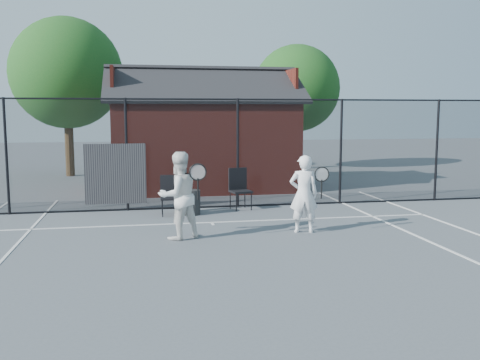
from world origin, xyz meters
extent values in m
plane|color=#4E5559|center=(0.00, 0.00, 0.00)|extent=(80.00, 80.00, 0.00)
cube|color=silver|center=(0.00, 3.00, 0.01)|extent=(11.00, 0.06, 0.01)
cube|color=silver|center=(0.00, 2.85, 0.01)|extent=(0.06, 0.30, 0.01)
cylinder|color=black|center=(-5.00, 5.00, 1.50)|extent=(0.07, 0.07, 3.00)
cylinder|color=black|center=(-2.00, 5.00, 1.50)|extent=(0.07, 0.07, 3.00)
cylinder|color=black|center=(1.00, 5.00, 1.50)|extent=(0.07, 0.07, 3.00)
cylinder|color=black|center=(4.00, 5.00, 1.50)|extent=(0.07, 0.07, 3.00)
cylinder|color=black|center=(7.00, 5.00, 1.50)|extent=(0.07, 0.07, 3.00)
cylinder|color=black|center=(0.00, 5.00, 2.97)|extent=(22.00, 0.04, 0.04)
cylinder|color=black|center=(0.00, 5.00, 0.03)|extent=(22.00, 0.04, 0.04)
cube|color=black|center=(0.00, 5.00, 1.50)|extent=(22.00, 3.00, 0.01)
cube|color=black|center=(-2.30, 4.98, 1.00)|extent=(1.60, 0.04, 1.60)
cube|color=#5E1E16|center=(0.50, 9.00, 1.50)|extent=(6.00, 4.00, 3.00)
cube|color=black|center=(0.50, 8.00, 3.53)|extent=(6.50, 2.36, 1.32)
cube|color=black|center=(0.50, 10.00, 3.53)|extent=(6.50, 2.36, 1.32)
cube|color=#5E1E16|center=(-2.45, 9.00, 3.53)|extent=(0.10, 2.80, 1.06)
cube|color=#5E1E16|center=(3.45, 9.00, 3.53)|extent=(0.10, 2.80, 1.06)
cylinder|color=#2D2212|center=(-4.50, 13.50, 1.26)|extent=(0.36, 0.36, 2.52)
sphere|color=#154B19|center=(-4.50, 13.50, 4.20)|extent=(4.48, 4.48, 4.48)
cylinder|color=#2D2212|center=(5.50, 14.50, 1.12)|extent=(0.36, 0.36, 2.23)
sphere|color=#154B19|center=(5.50, 14.50, 3.72)|extent=(3.97, 3.97, 3.97)
imported|color=white|center=(1.84, 1.60, 0.85)|extent=(0.69, 0.51, 1.70)
torus|color=black|center=(2.12, 1.26, 1.32)|extent=(0.33, 0.03, 0.33)
cylinder|color=black|center=(2.12, 1.26, 1.00)|extent=(0.03, 0.03, 0.41)
imported|color=white|center=(-0.89, 1.51, 0.91)|extent=(1.09, 0.99, 1.82)
torus|color=black|center=(-0.52, 1.15, 1.43)|extent=(0.36, 0.03, 0.36)
cylinder|color=black|center=(-0.52, 1.15, 1.09)|extent=(0.03, 0.03, 0.44)
cube|color=black|center=(-0.92, 4.10, 0.50)|extent=(0.48, 0.50, 0.99)
cube|color=black|center=(1.01, 4.60, 0.55)|extent=(0.63, 0.64, 1.09)
cylinder|color=#242424|center=(-0.37, 4.10, 0.32)|extent=(0.52, 0.52, 0.64)
camera|label=1|loc=(-1.65, -9.45, 2.62)|focal=40.00mm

